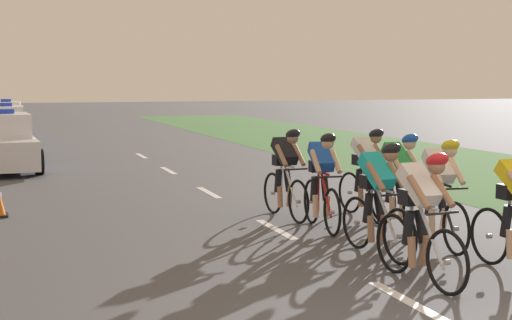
{
  "coord_description": "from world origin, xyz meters",
  "views": [
    {
      "loc": [
        -3.91,
        -4.51,
        2.29
      ],
      "look_at": [
        -0.33,
        5.94,
        1.1
      ],
      "focal_mm": 50.95,
      "sensor_mm": 36.0,
      "label": 1
    }
  ],
  "objects_px": {
    "cyclist_sixth": "(399,181)",
    "police_car_second": "(0,130)",
    "cyclist_third": "(379,198)",
    "cyclist_fourth": "(440,192)",
    "cyclist_seventh": "(286,172)",
    "cyclist_fifth": "(322,180)",
    "cyclist_eighth": "(367,172)",
    "police_car_third": "(1,121)",
    "cyclist_lead": "(421,216)"
  },
  "relations": [
    {
      "from": "cyclist_sixth",
      "to": "police_car_second",
      "type": "distance_m",
      "value": 17.52
    },
    {
      "from": "cyclist_third",
      "to": "cyclist_fourth",
      "type": "distance_m",
      "value": 1.07
    },
    {
      "from": "cyclist_fourth",
      "to": "cyclist_seventh",
      "type": "distance_m",
      "value": 2.95
    },
    {
      "from": "cyclist_fifth",
      "to": "cyclist_eighth",
      "type": "bearing_deg",
      "value": 30.87
    },
    {
      "from": "cyclist_fourth",
      "to": "cyclist_fifth",
      "type": "xyz_separation_m",
      "value": [
        -1.04,
        1.64,
        0.0
      ]
    },
    {
      "from": "cyclist_seventh",
      "to": "police_car_second",
      "type": "height_order",
      "value": "police_car_second"
    },
    {
      "from": "cyclist_sixth",
      "to": "police_car_third",
      "type": "distance_m",
      "value": 23.08
    },
    {
      "from": "cyclist_sixth",
      "to": "police_car_second",
      "type": "relative_size",
      "value": 0.39
    },
    {
      "from": "cyclist_lead",
      "to": "cyclist_third",
      "type": "height_order",
      "value": "same"
    },
    {
      "from": "cyclist_fifth",
      "to": "cyclist_third",
      "type": "bearing_deg",
      "value": -90.44
    },
    {
      "from": "cyclist_sixth",
      "to": "cyclist_eighth",
      "type": "distance_m",
      "value": 1.16
    },
    {
      "from": "cyclist_eighth",
      "to": "police_car_second",
      "type": "relative_size",
      "value": 0.39
    },
    {
      "from": "cyclist_eighth",
      "to": "police_car_third",
      "type": "distance_m",
      "value": 21.98
    },
    {
      "from": "cyclist_third",
      "to": "cyclist_seventh",
      "type": "bearing_deg",
      "value": 93.53
    },
    {
      "from": "cyclist_sixth",
      "to": "police_car_second",
      "type": "height_order",
      "value": "police_car_second"
    },
    {
      "from": "police_car_second",
      "to": "cyclist_sixth",
      "type": "bearing_deg",
      "value": -70.36
    },
    {
      "from": "cyclist_third",
      "to": "police_car_third",
      "type": "relative_size",
      "value": 0.39
    },
    {
      "from": "cyclist_fifth",
      "to": "police_car_third",
      "type": "xyz_separation_m",
      "value": [
        -4.82,
        21.83,
        -0.11
      ]
    },
    {
      "from": "cyclist_fourth",
      "to": "cyclist_eighth",
      "type": "bearing_deg",
      "value": 88.01
    },
    {
      "from": "cyclist_lead",
      "to": "police_car_third",
      "type": "height_order",
      "value": "police_car_third"
    },
    {
      "from": "cyclist_seventh",
      "to": "police_car_second",
      "type": "distance_m",
      "value": 15.67
    },
    {
      "from": "cyclist_lead",
      "to": "cyclist_fifth",
      "type": "distance_m",
      "value": 3.15
    },
    {
      "from": "police_car_third",
      "to": "cyclist_third",
      "type": "bearing_deg",
      "value": -78.51
    },
    {
      "from": "cyclist_third",
      "to": "cyclist_eighth",
      "type": "xyz_separation_m",
      "value": [
        1.13,
        2.51,
        0.0
      ]
    },
    {
      "from": "cyclist_third",
      "to": "police_car_third",
      "type": "height_order",
      "value": "police_car_third"
    },
    {
      "from": "cyclist_fifth",
      "to": "cyclist_lead",
      "type": "bearing_deg",
      "value": -93.43
    },
    {
      "from": "cyclist_third",
      "to": "cyclist_eighth",
      "type": "distance_m",
      "value": 2.75
    },
    {
      "from": "cyclist_seventh",
      "to": "cyclist_eighth",
      "type": "relative_size",
      "value": 1.0
    },
    {
      "from": "cyclist_seventh",
      "to": "police_car_third",
      "type": "relative_size",
      "value": 0.39
    },
    {
      "from": "cyclist_lead",
      "to": "police_car_third",
      "type": "xyz_separation_m",
      "value": [
        -4.64,
        24.98,
        -0.11
      ]
    },
    {
      "from": "cyclist_lead",
      "to": "cyclist_seventh",
      "type": "height_order",
      "value": "same"
    },
    {
      "from": "cyclist_sixth",
      "to": "cyclist_fifth",
      "type": "bearing_deg",
      "value": 155.24
    },
    {
      "from": "cyclist_lead",
      "to": "police_car_second",
      "type": "relative_size",
      "value": 0.39
    },
    {
      "from": "cyclist_fifth",
      "to": "police_car_second",
      "type": "height_order",
      "value": "police_car_second"
    },
    {
      "from": "police_car_second",
      "to": "cyclist_seventh",
      "type": "bearing_deg",
      "value": -72.8
    },
    {
      "from": "cyclist_fifth",
      "to": "cyclist_seventh",
      "type": "xyz_separation_m",
      "value": [
        -0.19,
        1.05,
        0.0
      ]
    },
    {
      "from": "cyclist_third",
      "to": "cyclist_eighth",
      "type": "bearing_deg",
      "value": 65.66
    },
    {
      "from": "cyclist_fifth",
      "to": "cyclist_eighth",
      "type": "xyz_separation_m",
      "value": [
        1.12,
        0.67,
        0.0
      ]
    },
    {
      "from": "cyclist_fifth",
      "to": "cyclist_fourth",
      "type": "bearing_deg",
      "value": -57.57
    },
    {
      "from": "cyclist_third",
      "to": "police_car_second",
      "type": "bearing_deg",
      "value": 105.08
    },
    {
      "from": "cyclist_third",
      "to": "cyclist_fifth",
      "type": "bearing_deg",
      "value": 89.56
    },
    {
      "from": "cyclist_third",
      "to": "police_car_third",
      "type": "xyz_separation_m",
      "value": [
        -4.81,
        23.67,
        -0.11
      ]
    },
    {
      "from": "cyclist_lead",
      "to": "cyclist_third",
      "type": "xyz_separation_m",
      "value": [
        0.17,
        1.31,
        0.0
      ]
    },
    {
      "from": "police_car_second",
      "to": "cyclist_fifth",
      "type": "bearing_deg",
      "value": -73.23
    },
    {
      "from": "cyclist_eighth",
      "to": "police_car_second",
      "type": "distance_m",
      "value": 16.46
    },
    {
      "from": "police_car_third",
      "to": "cyclist_fifth",
      "type": "bearing_deg",
      "value": -77.54
    },
    {
      "from": "cyclist_lead",
      "to": "cyclist_seventh",
      "type": "xyz_separation_m",
      "value": [
        -0.0,
        4.2,
        0.0
      ]
    },
    {
      "from": "cyclist_third",
      "to": "cyclist_lead",
      "type": "bearing_deg",
      "value": -97.58
    },
    {
      "from": "cyclist_eighth",
      "to": "police_car_second",
      "type": "height_order",
      "value": "police_car_second"
    },
    {
      "from": "police_car_third",
      "to": "cyclist_fourth",
      "type": "bearing_deg",
      "value": -75.97
    }
  ]
}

